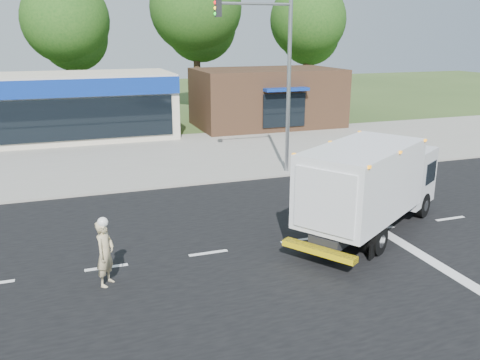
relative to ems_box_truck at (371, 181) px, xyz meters
The scene contains 11 objects.
ground 3.05m from the ems_box_truck, behind, with size 120.00×120.00×0.00m, color #385123.
road_asphalt 3.04m from the ems_box_truck, behind, with size 60.00×14.00×0.02m, color black.
sidewalk 8.88m from the ems_box_truck, 106.44° to the left, with size 60.00×2.40×0.12m, color gray.
parking_apron 14.47m from the ems_box_truck, 99.88° to the left, with size 60.00×9.00×0.02m, color gray.
lane_markings 2.41m from the ems_box_truck, 132.88° to the right, with size 55.20×7.00×0.01m.
ems_box_truck is the anchor object (origin of this frame).
emergency_worker 8.61m from the ems_box_truck, behind, with size 0.72×0.78×1.89m.
retail_strip_mall 23.12m from the ems_box_truck, 119.72° to the left, with size 18.00×6.20×4.00m.
brown_storefront 20.64m from the ems_box_truck, 77.30° to the left, with size 10.00×6.70×4.00m.
traffic_signal_pole 8.36m from the ems_box_truck, 90.82° to the left, with size 3.51×0.25×8.00m.
background_trees 29.05m from the ems_box_truck, 96.67° to the left, with size 36.77×7.39×12.10m.
Camera 1 is at (-6.73, -13.64, 6.41)m, focal length 38.00 mm.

